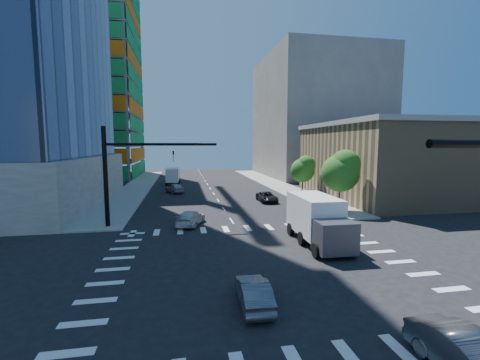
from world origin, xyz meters
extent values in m
plane|color=black|center=(0.00, 0.00, 0.00)|extent=(160.00, 160.00, 0.00)
cube|color=silver|center=(0.00, 0.00, 0.01)|extent=(20.00, 20.00, 0.01)
cube|color=gray|center=(12.50, 40.00, 0.07)|extent=(5.00, 60.00, 0.15)
cube|color=gray|center=(-12.50, 40.00, 0.07)|extent=(5.00, 60.00, 0.15)
cube|color=#198D3E|center=(-14.90, 62.00, 24.50)|extent=(0.12, 24.00, 49.00)
cube|color=#D0610C|center=(-27.50, 49.40, 24.50)|extent=(24.00, 0.12, 49.00)
cube|color=#8F7553|center=(25.00, 22.00, 5.00)|extent=(20.00, 22.00, 10.00)
cube|color=gray|center=(25.00, 22.00, 10.30)|extent=(20.50, 22.50, 0.60)
cube|color=slate|center=(27.00, 55.00, 14.00)|extent=(24.00, 30.00, 28.00)
cylinder|color=black|center=(-11.50, 11.50, 4.65)|extent=(0.40, 0.40, 9.00)
cylinder|color=black|center=(-6.50, 11.50, 7.55)|extent=(10.00, 0.24, 0.24)
imported|color=black|center=(-5.50, 11.50, 6.45)|extent=(0.16, 0.20, 1.00)
cylinder|color=#382316|center=(12.50, 14.00, 1.29)|extent=(0.20, 0.20, 2.27)
sphere|color=#1B5316|center=(12.50, 14.00, 4.38)|extent=(4.16, 4.16, 4.16)
sphere|color=#357326|center=(12.90, 13.70, 5.35)|extent=(3.25, 3.25, 3.25)
cylinder|color=#382316|center=(12.80, 26.00, 1.11)|extent=(0.20, 0.20, 1.92)
sphere|color=#1B5316|center=(12.80, 26.00, 3.72)|extent=(3.52, 3.52, 3.52)
sphere|color=#357326|center=(13.20, 25.70, 4.55)|extent=(2.75, 2.75, 2.75)
imported|color=#525157|center=(4.20, -10.77, 0.73)|extent=(1.72, 4.51, 1.47)
imported|color=black|center=(6.25, 21.70, 0.65)|extent=(2.20, 4.67, 1.29)
imported|color=silver|center=(-4.06, 11.15, 0.67)|extent=(3.26, 4.98, 1.34)
imported|color=#97989F|center=(-5.94, 31.92, 0.75)|extent=(3.41, 4.77, 1.51)
imported|color=#57585D|center=(-1.55, -4.75, 0.64)|extent=(1.51, 3.91, 1.27)
cube|color=silver|center=(5.29, 3.21, 2.13)|extent=(2.82, 5.66, 2.91)
cube|color=#3A3A41|center=(5.29, 3.21, 1.40)|extent=(2.62, 2.07, 2.13)
cube|color=white|center=(-6.42, 43.83, 1.82)|extent=(2.52, 4.90, 2.49)
cube|color=#3A3A41|center=(-6.42, 43.83, 1.20)|extent=(2.28, 1.83, 1.82)
camera|label=1|loc=(-4.76, -18.77, 7.53)|focal=24.00mm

